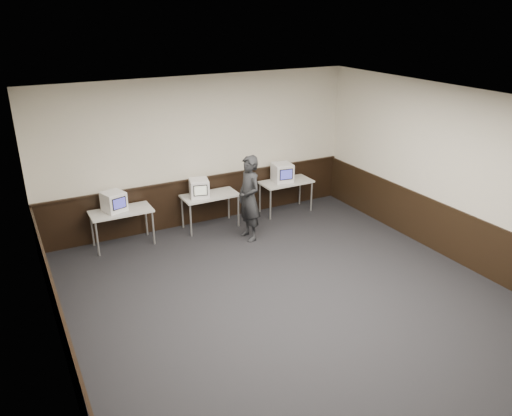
{
  "coord_description": "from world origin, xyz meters",
  "views": [
    {
      "loc": [
        -3.79,
        -5.67,
        4.49
      ],
      "look_at": [
        0.06,
        1.6,
        1.15
      ],
      "focal_mm": 35.0,
      "sensor_mm": 36.0,
      "label": 1
    }
  ],
  "objects_px": {
    "desk_right": "(286,184)",
    "emac_center": "(199,188)",
    "person": "(249,198)",
    "desk_left": "(121,214)",
    "desk_center": "(210,198)",
    "emac_left": "(114,202)",
    "emac_right": "(282,172)"
  },
  "relations": [
    {
      "from": "desk_right",
      "to": "emac_right",
      "type": "bearing_deg",
      "value": 157.41
    },
    {
      "from": "desk_right",
      "to": "emac_left",
      "type": "distance_m",
      "value": 3.91
    },
    {
      "from": "emac_right",
      "to": "emac_center",
      "type": "bearing_deg",
      "value": -170.57
    },
    {
      "from": "person",
      "to": "emac_left",
      "type": "bearing_deg",
      "value": -113.32
    },
    {
      "from": "emac_left",
      "to": "emac_right",
      "type": "bearing_deg",
      "value": -17.21
    },
    {
      "from": "desk_left",
      "to": "desk_center",
      "type": "distance_m",
      "value": 1.9
    },
    {
      "from": "desk_center",
      "to": "person",
      "type": "relative_size",
      "value": 0.68
    },
    {
      "from": "desk_right",
      "to": "desk_left",
      "type": "bearing_deg",
      "value": 180.0
    },
    {
      "from": "emac_center",
      "to": "person",
      "type": "bearing_deg",
      "value": -36.82
    },
    {
      "from": "desk_center",
      "to": "desk_right",
      "type": "xyz_separation_m",
      "value": [
        1.9,
        0.0,
        0.0
      ]
    },
    {
      "from": "desk_right",
      "to": "emac_right",
      "type": "relative_size",
      "value": 2.39
    },
    {
      "from": "desk_right",
      "to": "emac_center",
      "type": "relative_size",
      "value": 2.46
    },
    {
      "from": "desk_right",
      "to": "emac_right",
      "type": "height_order",
      "value": "emac_right"
    },
    {
      "from": "desk_left",
      "to": "emac_right",
      "type": "distance_m",
      "value": 3.73
    },
    {
      "from": "emac_center",
      "to": "desk_right",
      "type": "bearing_deg",
      "value": 14.24
    },
    {
      "from": "desk_left",
      "to": "desk_right",
      "type": "relative_size",
      "value": 1.0
    },
    {
      "from": "emac_left",
      "to": "person",
      "type": "height_order",
      "value": "person"
    },
    {
      "from": "desk_left",
      "to": "emac_right",
      "type": "xyz_separation_m",
      "value": [
        3.72,
        0.03,
        0.28
      ]
    },
    {
      "from": "desk_right",
      "to": "emac_right",
      "type": "xyz_separation_m",
      "value": [
        -0.08,
        0.03,
        0.28
      ]
    },
    {
      "from": "desk_right",
      "to": "emac_left",
      "type": "relative_size",
      "value": 2.37
    },
    {
      "from": "desk_left",
      "to": "desk_right",
      "type": "xyz_separation_m",
      "value": [
        3.8,
        0.0,
        0.0
      ]
    },
    {
      "from": "emac_center",
      "to": "emac_right",
      "type": "bearing_deg",
      "value": 15.23
    },
    {
      "from": "desk_center",
      "to": "emac_left",
      "type": "bearing_deg",
      "value": 178.8
    },
    {
      "from": "desk_left",
      "to": "emac_right",
      "type": "relative_size",
      "value": 2.39
    },
    {
      "from": "desk_right",
      "to": "desk_center",
      "type": "bearing_deg",
      "value": 180.0
    },
    {
      "from": "desk_right",
      "to": "person",
      "type": "distance_m",
      "value": 1.69
    },
    {
      "from": "emac_center",
      "to": "desk_left",
      "type": "bearing_deg",
      "value": -166.63
    },
    {
      "from": "emac_right",
      "to": "person",
      "type": "height_order",
      "value": "person"
    },
    {
      "from": "emac_center",
      "to": "person",
      "type": "distance_m",
      "value": 1.15
    },
    {
      "from": "person",
      "to": "desk_center",
      "type": "bearing_deg",
      "value": -154.34
    },
    {
      "from": "desk_center",
      "to": "emac_left",
      "type": "xyz_separation_m",
      "value": [
        -2.0,
        0.04,
        0.27
      ]
    },
    {
      "from": "desk_right",
      "to": "person",
      "type": "height_order",
      "value": "person"
    }
  ]
}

